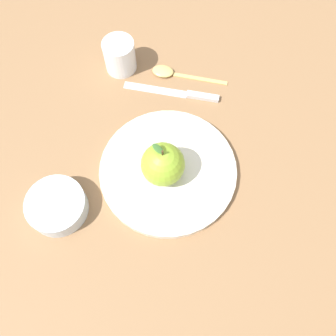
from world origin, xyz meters
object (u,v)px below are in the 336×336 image
object	(u,v)px
dinner_plate	(168,170)
knife	(180,93)
side_bowl	(56,205)
spoon	(171,73)
apple	(163,164)
cup	(119,55)

from	to	relation	value
dinner_plate	knife	world-z (taller)	dinner_plate
dinner_plate	side_bowl	world-z (taller)	side_bowl
knife	spoon	size ratio (longest dim) A/B	1.20
dinner_plate	side_bowl	bearing A→B (deg)	59.59
dinner_plate	apple	bearing A→B (deg)	82.62
apple	cup	world-z (taller)	apple
dinner_plate	spoon	xyz separation A→B (m)	(0.15, -0.19, -0.00)
dinner_plate	spoon	size ratio (longest dim) A/B	1.66
dinner_plate	cup	world-z (taller)	cup
knife	side_bowl	bearing A→B (deg)	87.84
dinner_plate	knife	distance (m)	0.19
apple	spoon	xyz separation A→B (m)	(0.14, -0.20, -0.05)
dinner_plate	knife	xyz separation A→B (m)	(0.10, -0.16, -0.01)
dinner_plate	apple	size ratio (longest dim) A/B	2.78
knife	spoon	distance (m)	0.06
knife	dinner_plate	bearing A→B (deg)	121.31
side_bowl	cup	world-z (taller)	cup
dinner_plate	cup	distance (m)	0.28
knife	apple	bearing A→B (deg)	118.96
apple	cup	xyz separation A→B (m)	(0.25, -0.15, -0.02)
side_bowl	dinner_plate	bearing A→B (deg)	-120.41
cup	dinner_plate	bearing A→B (deg)	151.23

